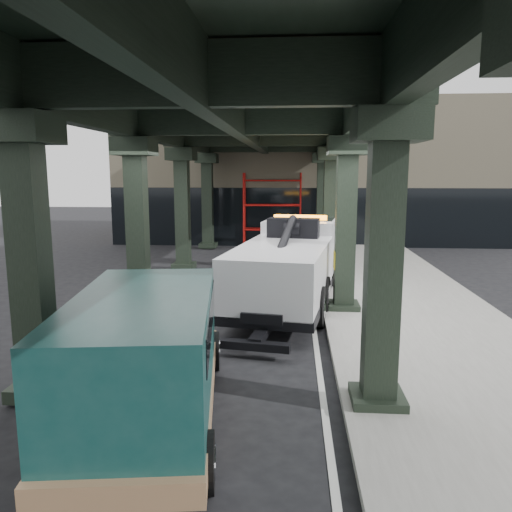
% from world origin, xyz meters
% --- Properties ---
extents(ground, '(90.00, 90.00, 0.00)m').
position_xyz_m(ground, '(0.00, 0.00, 0.00)').
color(ground, black).
rests_on(ground, ground).
extents(sidewalk, '(5.00, 40.00, 0.15)m').
position_xyz_m(sidewalk, '(4.50, 2.00, 0.07)').
color(sidewalk, gray).
rests_on(sidewalk, ground).
extents(lane_stripe, '(0.12, 38.00, 0.01)m').
position_xyz_m(lane_stripe, '(1.70, 2.00, 0.01)').
color(lane_stripe, silver).
rests_on(lane_stripe, ground).
extents(viaduct, '(7.40, 32.00, 6.40)m').
position_xyz_m(viaduct, '(-0.40, 2.00, 5.46)').
color(viaduct, black).
rests_on(viaduct, ground).
extents(building, '(22.00, 10.00, 8.00)m').
position_xyz_m(building, '(2.00, 20.00, 4.00)').
color(building, '#C6B793').
rests_on(building, ground).
extents(scaffolding, '(3.08, 0.88, 4.00)m').
position_xyz_m(scaffolding, '(0.00, 14.64, 2.11)').
color(scaffolding, red).
rests_on(scaffolding, ground).
extents(tow_truck, '(3.51, 8.58, 2.74)m').
position_xyz_m(tow_truck, '(1.08, 3.01, 1.33)').
color(tow_truck, black).
rests_on(tow_truck, ground).
extents(towed_van, '(2.79, 5.68, 2.21)m').
position_xyz_m(towed_van, '(-1.14, -4.84, 1.19)').
color(towed_van, '#103C39').
rests_on(towed_van, ground).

